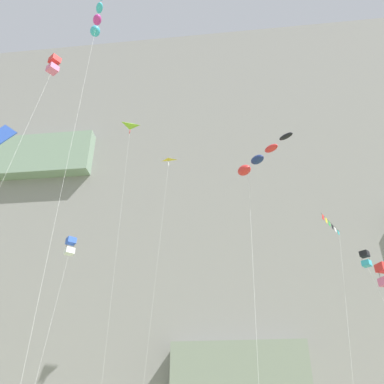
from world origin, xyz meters
The scene contains 9 objects.
cliff_face centered at (-0.01, 62.73, 35.47)m, with size 180.00×30.13×71.01m.
kite_windsock_high_center centered at (2.31, 21.79, 20.59)m, with size 4.49×6.32×21.29m.
kite_box_far_left centered at (12.43, 32.69, 16.15)m, with size 2.23×4.98×16.94m.
kite_box_far_right centered at (-16.28, 31.59, 18.34)m, with size 1.64×6.06×19.25m.
kite_windsock_mid_center centered at (-10.00, 15.56, 31.22)m, with size 2.54×4.36×31.73m.
kite_banner_upper_left centered at (10.18, 34.04, 19.63)m, with size 3.72×7.39×20.87m.
kite_delta_low_left centered at (-7.67, 37.21, 31.05)m, with size 2.40×2.50×32.28m.
kite_box_high_right centered at (-13.19, 16.05, 26.91)m, with size 1.43×4.57×27.78m.
kite_delta_mid_left centered at (-12.08, 34.10, 33.69)m, with size 1.98×2.85×34.73m.
Camera 1 is at (0.19, -5.42, 1.68)m, focal length 38.67 mm.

